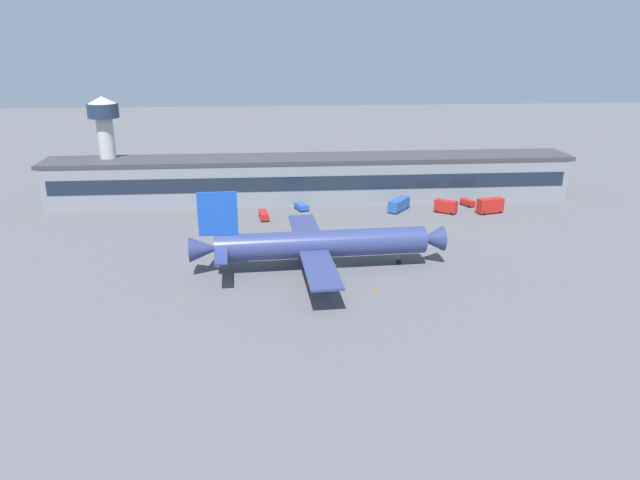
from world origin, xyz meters
TOP-DOWN VIEW (x-y plane):
  - ground_plane at (0.00, 0.00)m, footprint 600.00×600.00m
  - terminal_building at (0.00, 56.54)m, footprint 154.31×14.72m
  - airliner at (-2.79, -0.83)m, footprint 53.35×45.35m
  - control_tower at (-59.05, 59.45)m, footprint 8.76×8.76m
  - catering_truck at (47.62, 36.42)m, footprint 7.62×4.28m
  - follow_me_car at (44.00, 44.08)m, footprint 3.56×4.79m
  - pushback_tractor at (-3.67, 43.90)m, footprint 4.07×5.40m
  - stair_truck at (35.62, 37.82)m, footprint 6.29×5.41m
  - fuel_truck at (23.44, 41.15)m, footprint 7.35×8.36m
  - belt_loader at (-14.24, 36.27)m, footprint 2.79×6.60m
  - traffic_cone_0 at (-29.92, -13.88)m, footprint 0.46×0.46m
  - traffic_cone_1 at (7.60, -13.78)m, footprint 0.54×0.54m
  - traffic_cone_2 at (-6.05, -8.77)m, footprint 0.44×0.44m

SIDE VIEW (x-z plane):
  - ground_plane at x=0.00m, z-range 0.00..0.00m
  - traffic_cone_2 at x=-6.05m, z-range 0.00..0.56m
  - traffic_cone_0 at x=-29.92m, z-range 0.00..0.58m
  - traffic_cone_1 at x=7.60m, z-range 0.00..0.68m
  - pushback_tractor at x=-3.67m, z-range 0.17..1.92m
  - follow_me_car at x=44.00m, z-range 0.17..2.02m
  - belt_loader at x=-14.24m, z-range 0.18..2.13m
  - fuel_truck at x=23.44m, z-range 0.21..3.56m
  - stair_truck at x=35.62m, z-range 0.20..3.75m
  - catering_truck at x=47.62m, z-range 0.22..4.37m
  - airliner at x=-2.79m, z-range -3.17..14.18m
  - terminal_building at x=0.00m, z-range 0.02..12.61m
  - control_tower at x=-59.05m, z-range 3.82..34.00m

